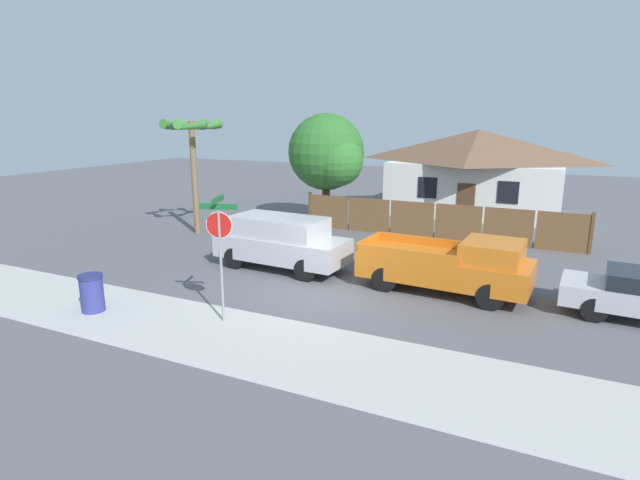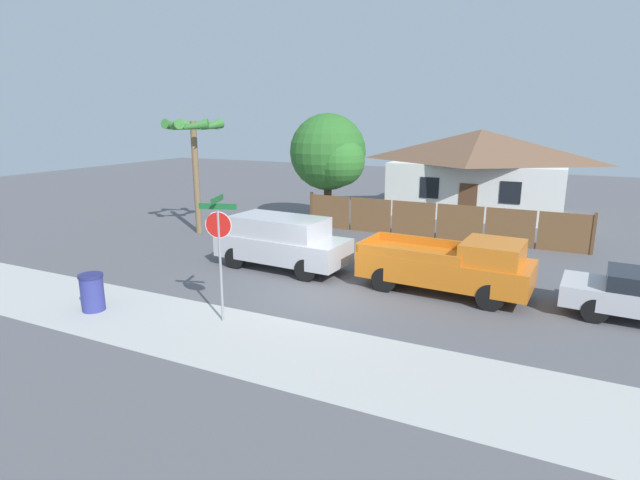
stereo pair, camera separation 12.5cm
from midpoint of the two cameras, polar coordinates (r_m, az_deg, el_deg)
The scene contains 10 objects.
ground_plane at distance 15.28m, azimuth -0.43°, elevation -6.37°, with size 80.00×80.00×0.00m, color #56565B.
sidewalk_strip at distance 12.39m, azimuth -7.84°, elevation -11.50°, with size 36.00×3.20×0.01m.
wooden_fence at distance 22.73m, azimuth 12.79°, elevation 2.14°, with size 12.49×0.12×1.69m.
house at distance 29.49m, azimuth 17.32°, elevation 7.64°, with size 9.64×6.41×4.64m.
oak_tree at distance 24.79m, azimuth 0.86°, elevation 9.79°, with size 3.94×3.75×5.49m.
palm_tree at distance 23.54m, azimuth -14.58°, elevation 11.45°, with size 2.58×2.78×5.22m.
red_suv at distance 17.77m, azimuth -4.70°, elevation -0.09°, with size 4.89×2.20×1.87m.
orange_pickup at distance 15.76m, azimuth 14.50°, elevation -2.82°, with size 5.25×2.30×1.77m.
stop_sign at distance 13.03m, azimuth -11.66°, elevation 0.26°, with size 0.95×0.86×3.35m.
trash_bin at distance 15.34m, azimuth -24.83°, elevation -5.51°, with size 0.66×0.66×1.06m.
Camera 1 is at (6.18, -12.94, 5.28)m, focal length 28.00 mm.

